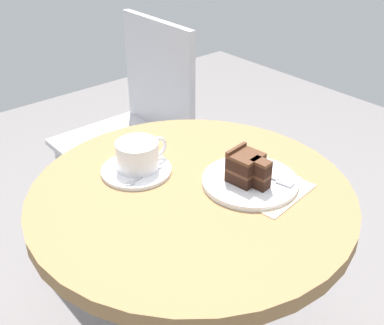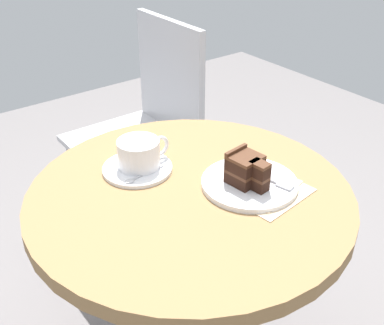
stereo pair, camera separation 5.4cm
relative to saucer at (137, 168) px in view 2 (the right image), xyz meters
name	(u,v)px [view 2 (the right image)]	position (x,y,z in m)	size (l,w,h in m)	color
cafe_table	(190,232)	(0.05, -0.14, -0.12)	(0.71, 0.71, 0.68)	olive
saucer	(137,168)	(0.00, 0.00, 0.00)	(0.16, 0.16, 0.01)	white
coffee_cup	(139,153)	(0.01, 0.00, 0.04)	(0.13, 0.10, 0.07)	white
teaspoon	(140,176)	(-0.02, -0.04, 0.01)	(0.11, 0.02, 0.00)	#B7B7BC
cake_plate	(249,183)	(0.16, -0.21, 0.00)	(0.21, 0.21, 0.01)	white
cake_slice	(247,170)	(0.15, -0.21, 0.04)	(0.07, 0.10, 0.07)	black
fork	(270,180)	(0.20, -0.23, 0.01)	(0.05, 0.14, 0.00)	#B7B7BC
napkin	(260,187)	(0.18, -0.23, 0.00)	(0.19, 0.21, 0.00)	beige
cafe_chair	(149,121)	(0.33, 0.47, -0.16)	(0.38, 0.38, 0.87)	#BCBCC1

